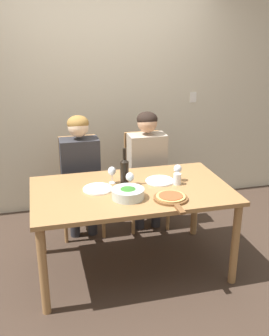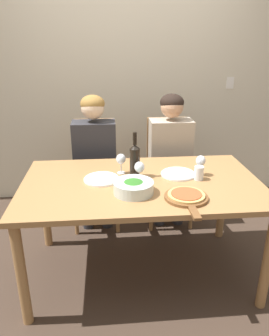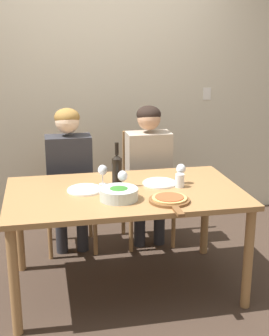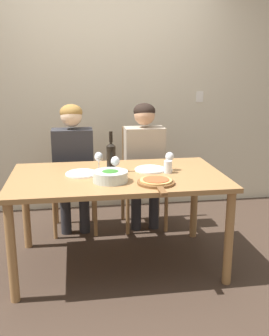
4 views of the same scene
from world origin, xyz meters
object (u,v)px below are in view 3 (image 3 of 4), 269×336
object	(u,v)px
person_woman	(69,167)
wine_bottle	(117,170)
water_tumbler	(180,181)
chair_left	(69,188)
dinner_plate_right	(159,183)
chair_right	(146,183)
wine_glass_right	(181,170)
pizza_on_board	(170,200)
wine_glass_centre	(123,177)
wine_glass_left	(103,171)
person_man	(149,162)
broccoli_bowl	(119,194)
dinner_plate_left	(85,190)

from	to	relation	value
person_woman	wine_bottle	world-z (taller)	person_woman
person_woman	water_tumbler	size ratio (longest dim) A/B	12.73
chair_left	dinner_plate_right	distance (m)	1.00
chair_right	wine_glass_right	size ratio (longest dim) A/B	6.57
pizza_on_board	wine_glass_right	size ratio (longest dim) A/B	2.73
dinner_plate_right	wine_glass_centre	world-z (taller)	wine_glass_centre
chair_right	wine_glass_left	world-z (taller)	chair_right
chair_left	person_man	xyz separation A→B (m)	(0.69, -0.12, 0.22)
chair_right	water_tumbler	world-z (taller)	chair_right
dinner_plate_right	wine_glass_left	distance (m)	0.43
wine_glass_left	pizza_on_board	bearing A→B (deg)	-49.93
chair_left	wine_glass_right	bearing A→B (deg)	-44.47
dinner_plate_right	wine_glass_right	xyz separation A→B (m)	(0.16, -0.02, 0.10)
person_woman	wine_glass_left	bearing A→B (deg)	-69.51
person_woman	broccoli_bowl	world-z (taller)	person_woman
person_man	dinner_plate_right	xyz separation A→B (m)	(-0.07, -0.63, 0.02)
chair_left	wine_glass_centre	bearing A→B (deg)	-68.97
wine_glass_centre	person_man	bearing A→B (deg)	63.77
wine_bottle	water_tumbler	bearing A→B (deg)	-12.07
pizza_on_board	water_tumbler	distance (m)	0.33
chair_left	dinner_plate_right	world-z (taller)	chair_left
pizza_on_board	person_man	bearing A→B (deg)	84.53
pizza_on_board	wine_glass_centre	world-z (taller)	wine_glass_centre
chair_left	pizza_on_board	size ratio (longest dim) A/B	2.41
wine_glass_right	broccoli_bowl	bearing A→B (deg)	-153.58
wine_glass_right	chair_right	bearing A→B (deg)	96.63
pizza_on_board	wine_glass_right	bearing A→B (deg)	63.18
person_woman	broccoli_bowl	size ratio (longest dim) A/B	4.79
dinner_plate_left	dinner_plate_right	distance (m)	0.56
wine_glass_left	wine_glass_right	distance (m)	0.58
chair_left	dinner_plate_left	distance (m)	0.83
wine_glass_centre	chair_left	bearing A→B (deg)	111.03
chair_right	pizza_on_board	bearing A→B (deg)	-94.91
chair_left	wine_bottle	bearing A→B (deg)	-67.82
chair_right	dinner_plate_left	size ratio (longest dim) A/B	3.96
dinner_plate_left	wine_glass_left	distance (m)	0.21
dinner_plate_right	chair_left	bearing A→B (deg)	129.76
wine_glass_right	wine_glass_centre	distance (m)	0.46
chair_left	wine_glass_left	xyz separation A→B (m)	(0.21, -0.68, 0.33)
person_man	wine_glass_right	size ratio (longest dim) A/B	8.26
wine_bottle	wine_glass_centre	world-z (taller)	wine_bottle
broccoli_bowl	pizza_on_board	world-z (taller)	broccoli_bowl
person_woman	wine_bottle	distance (m)	0.72
person_man	wine_glass_right	bearing A→B (deg)	-82.20
chair_left	chair_right	bearing A→B (deg)	0.00
chair_right	chair_left	bearing A→B (deg)	180.00
broccoli_bowl	wine_glass_right	bearing A→B (deg)	26.42
dinner_plate_left	pizza_on_board	bearing A→B (deg)	-33.00
person_man	wine_glass_right	distance (m)	0.66
wine_glass_right	chair_left	bearing A→B (deg)	135.53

